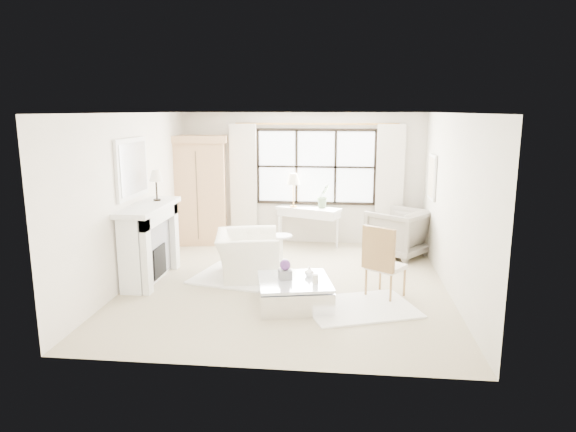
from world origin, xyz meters
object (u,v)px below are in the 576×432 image
object	(u,v)px
armoire	(201,189)
console_table	(308,226)
coffee_table	(294,293)
club_armchair	(247,255)

from	to	relation	value
armoire	console_table	size ratio (longest dim) A/B	1.63
coffee_table	armoire	bearing A→B (deg)	112.17
console_table	coffee_table	distance (m)	3.34
console_table	coffee_table	bearing A→B (deg)	-67.61
club_armchair	armoire	bearing A→B (deg)	21.99
armoire	club_armchair	distance (m)	2.64
armoire	console_table	world-z (taller)	armoire
console_table	coffee_table	size ratio (longest dim) A/B	1.16
armoire	coffee_table	world-z (taller)	armoire
armoire	club_armchair	size ratio (longest dim) A/B	1.94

